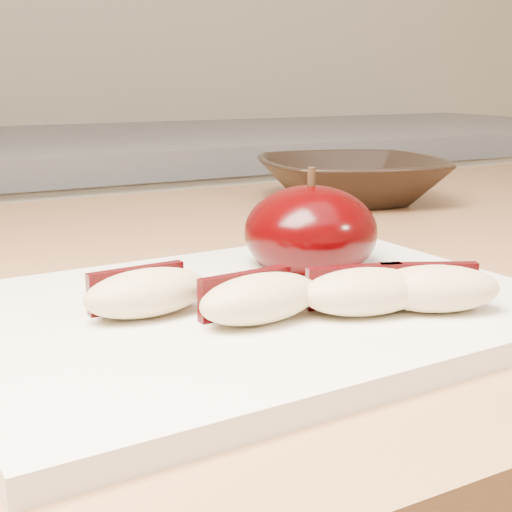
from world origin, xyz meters
TOP-DOWN VIEW (x-y plane):
  - back_cabinet at (0.00, 1.20)m, footprint 2.40×0.62m
  - cutting_board at (-0.02, 0.35)m, footprint 0.32×0.24m
  - apple_half at (0.05, 0.41)m, footprint 0.11×0.11m
  - apple_wedge_a at (-0.08, 0.36)m, footprint 0.07×0.04m
  - apple_wedge_b at (-0.03, 0.32)m, footprint 0.07×0.04m
  - apple_wedge_c at (0.02, 0.31)m, footprint 0.07×0.05m
  - apple_wedge_d at (0.05, 0.30)m, footprint 0.07×0.06m
  - bowl at (0.26, 0.65)m, footprint 0.24×0.24m

SIDE VIEW (x-z plane):
  - back_cabinet at x=0.00m, z-range 0.00..0.94m
  - cutting_board at x=-0.02m, z-range 0.90..0.91m
  - bowl at x=0.26m, z-range 0.90..0.95m
  - apple_wedge_a at x=-0.08m, z-range 0.91..0.94m
  - apple_wedge_b at x=-0.03m, z-range 0.91..0.94m
  - apple_wedge_c at x=0.02m, z-range 0.91..0.94m
  - apple_wedge_d at x=0.05m, z-range 0.91..0.94m
  - apple_half at x=0.05m, z-range 0.90..0.97m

